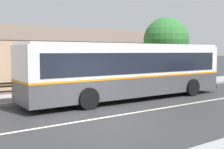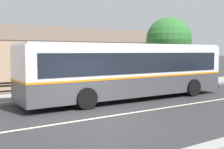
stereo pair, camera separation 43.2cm
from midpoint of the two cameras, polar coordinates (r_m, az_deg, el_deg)
ground_plane at (r=11.27m, az=-1.13°, el=-8.73°), size 300.00×300.00×0.00m
sidewalk_far at (r=16.55m, az=-12.36°, el=-4.25°), size 60.00×3.00×0.15m
lane_divider_stripe at (r=11.27m, az=-1.13°, el=-8.71°), size 60.00×0.16×0.01m
community_building at (r=23.93m, az=-14.34°, el=2.48°), size 24.65×8.86×5.79m
transit_bus at (r=15.45m, az=4.42°, el=1.02°), size 12.16×2.88×3.02m
bench_by_building at (r=15.20m, az=-19.56°, el=-3.36°), size 1.52×0.51×0.94m
street_tree_primary at (r=22.79m, az=11.98°, el=6.86°), size 3.58×3.58×5.32m
bus_stop_sign at (r=21.52m, az=14.96°, el=1.93°), size 0.36×0.07×2.40m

